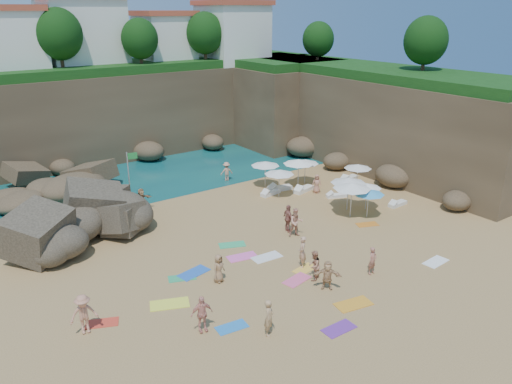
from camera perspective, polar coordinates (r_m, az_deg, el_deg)
ground at (r=31.20m, az=0.23°, el=-5.74°), size 120.00×120.00×0.00m
seawater at (r=56.89m, az=-17.85°, el=5.34°), size 120.00×120.00×0.00m
cliff_back at (r=52.07m, az=-14.44°, el=8.89°), size 44.00×8.00×8.00m
cliff_right at (r=47.89m, az=13.29°, el=8.04°), size 8.00×30.00×8.00m
cliff_corner at (r=55.11m, az=2.41°, el=10.10°), size 10.00×12.00×8.00m
rock_promontory at (r=41.42m, az=-25.98°, el=-1.17°), size 12.00×7.00×2.00m
clifftop_buildings at (r=52.31m, az=-14.47°, el=16.96°), size 28.48×9.48×7.00m
clifftop_trees at (r=47.34m, az=-9.38°, el=17.05°), size 35.60×23.82×4.40m
rock_outcrop at (r=33.42m, az=-19.06°, el=-5.09°), size 8.50×7.07×2.99m
flag_pole at (r=37.15m, az=-14.19°, el=2.26°), size 0.79×0.18×4.07m
parasol_0 at (r=40.01m, az=1.06°, el=3.27°), size 2.30×2.30×2.18m
parasol_1 at (r=41.07m, az=5.66°, el=3.49°), size 2.20×2.20×2.08m
parasol_2 at (r=37.98m, az=2.67°, el=2.30°), size 2.29×2.29×2.16m
parasol_4 at (r=44.65m, az=14.32°, el=4.43°), size 2.29×2.29×2.17m
parasol_5 at (r=40.14m, az=4.89°, el=3.48°), size 2.48×2.48×2.34m
parasol_7 at (r=40.46m, az=11.57°, el=2.89°), size 2.18×2.18×2.06m
parasol_8 at (r=35.95m, az=10.54°, el=1.30°), size 2.55×2.55×2.41m
parasol_9 at (r=34.73m, az=10.93°, el=0.70°), size 2.62×2.62×2.47m
parasol_10 at (r=34.98m, az=12.76°, el=0.01°), size 2.16×2.16×2.04m
parasol_11 at (r=36.42m, az=12.58°, el=0.69°), size 2.06×2.06×1.95m
lounger_0 at (r=39.82m, az=5.47°, el=0.29°), size 2.05×1.07×0.30m
lounger_1 at (r=38.94m, az=1.67°, el=-0.11°), size 1.81×0.87×0.27m
lounger_2 at (r=42.92m, az=10.58°, el=1.51°), size 1.96×0.93×0.29m
lounger_3 at (r=38.91m, az=9.19°, el=-0.41°), size 1.67×1.08×0.25m
lounger_4 at (r=39.91m, az=2.72°, el=0.42°), size 2.10×1.03×0.31m
lounger_5 at (r=38.25m, az=15.88°, el=-1.31°), size 1.66×0.63×0.25m
towel_0 at (r=23.57m, az=-2.79°, el=-15.16°), size 1.53×0.89×0.03m
towel_1 at (r=27.18m, az=4.69°, el=-9.98°), size 1.75×1.11×0.03m
towel_2 at (r=25.56m, az=11.07°, el=-12.46°), size 1.97×1.24×0.03m
towel_3 at (r=27.58m, az=-8.45°, el=-9.67°), size 1.64×1.21×0.03m
towel_4 at (r=25.46m, az=-9.85°, el=-12.50°), size 2.12×1.60×0.03m
towel_5 at (r=29.37m, az=1.24°, el=-7.46°), size 1.83×0.99×0.03m
towel_6 at (r=23.75m, az=9.46°, el=-15.15°), size 1.61×0.83×0.03m
towel_7 at (r=24.85m, az=-17.18°, el=-14.11°), size 1.65×1.28×0.03m
towel_8 at (r=27.96m, az=-7.13°, el=-9.15°), size 1.92×1.23×0.03m
towel_9 at (r=29.41m, az=-1.59°, el=-7.42°), size 1.88×1.20×0.03m
towel_10 at (r=34.45m, az=12.59°, el=-3.63°), size 1.62×1.23×0.03m
towel_11 at (r=30.86m, az=-2.75°, el=-6.04°), size 1.80×1.37×0.03m
towel_12 at (r=28.26m, az=5.61°, el=-8.75°), size 1.56×0.99×0.03m
towel_13 at (r=30.65m, az=19.85°, el=-7.52°), size 1.68×0.94×0.03m
person_stand_0 at (r=22.66m, az=1.50°, el=-14.14°), size 0.75×0.72×1.73m
person_stand_1 at (r=26.92m, az=6.65°, el=-8.35°), size 1.02×0.96×1.68m
person_stand_2 at (r=41.96m, az=-3.39°, el=2.35°), size 1.13×0.68×1.63m
person_stand_3 at (r=32.29m, az=3.70°, el=-3.04°), size 0.64×1.15×1.86m
person_stand_4 at (r=39.42m, az=6.96°, el=0.95°), size 0.83×0.77×1.50m
person_stand_5 at (r=36.55m, az=-12.95°, el=-0.86°), size 1.61×0.83×1.67m
person_stand_6 at (r=28.09m, az=5.30°, el=-6.83°), size 0.73×0.80×1.84m
person_lie_0 at (r=24.29m, az=-18.88°, el=-14.51°), size 1.46×2.04×0.50m
person_lie_1 at (r=23.32m, az=-6.16°, el=-15.11°), size 1.28×1.89×0.43m
person_lie_2 at (r=26.93m, az=-4.26°, el=-9.80°), size 1.26×1.72×0.41m
person_lie_3 at (r=26.49m, az=8.10°, el=-10.51°), size 2.11×2.12×0.41m
person_lie_4 at (r=28.32m, az=13.07°, el=-8.76°), size 0.78×1.62×0.37m
person_lie_5 at (r=31.93m, az=4.57°, el=-4.48°), size 1.53×2.06×0.70m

